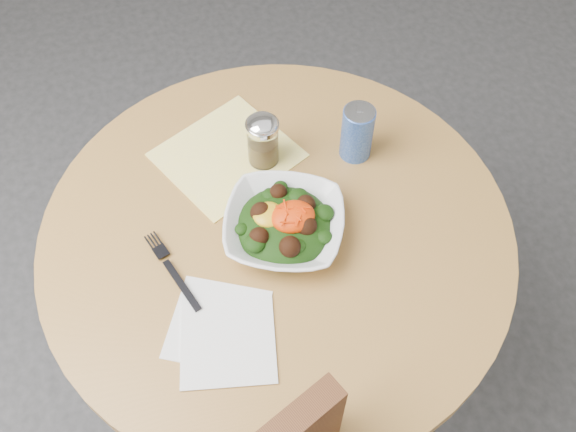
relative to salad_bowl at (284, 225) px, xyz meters
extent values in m
plane|color=#2B2B2E|center=(-0.01, 0.02, -0.78)|extent=(6.00, 6.00, 0.00)
cylinder|color=black|center=(-0.01, 0.02, -0.77)|extent=(0.52, 0.52, 0.03)
cylinder|color=black|center=(-0.01, 0.02, -0.43)|extent=(0.10, 0.10, 0.71)
cylinder|color=#BB8043|center=(-0.01, 0.02, -0.05)|extent=(0.90, 0.90, 0.04)
cube|color=yellow|center=(-0.06, 0.22, -0.03)|extent=(0.32, 0.31, 0.00)
cube|color=silver|center=(-0.16, -0.14, -0.03)|extent=(0.22, 0.22, 0.00)
cube|color=silver|center=(-0.16, -0.18, -0.03)|extent=(0.19, 0.19, 0.00)
imported|color=silver|center=(0.00, 0.00, 0.00)|extent=(0.29, 0.29, 0.05)
ellipsoid|color=black|center=(0.00, 0.00, -0.01)|extent=(0.18, 0.18, 0.06)
ellipsoid|color=gold|center=(-0.03, 0.02, 0.02)|extent=(0.06, 0.06, 0.02)
ellipsoid|color=#F93305|center=(0.02, -0.01, 0.03)|extent=(0.08, 0.07, 0.04)
cube|color=black|center=(-0.21, -0.05, -0.02)|extent=(0.05, 0.12, 0.00)
cube|color=black|center=(-0.23, 0.04, -0.02)|extent=(0.04, 0.07, 0.00)
cylinder|color=silver|center=(0.01, 0.18, 0.02)|extent=(0.06, 0.06, 0.09)
cylinder|color=#9A7848|center=(0.01, 0.18, 0.00)|extent=(0.05, 0.05, 0.05)
cylinder|color=silver|center=(0.01, 0.18, 0.07)|extent=(0.07, 0.07, 0.01)
ellipsoid|color=silver|center=(0.01, 0.18, 0.08)|extent=(0.06, 0.06, 0.03)
cylinder|color=#0D3098|center=(0.20, 0.15, 0.03)|extent=(0.06, 0.06, 0.12)
cylinder|color=silver|center=(0.20, 0.15, 0.09)|extent=(0.06, 0.06, 0.00)
cube|color=silver|center=(0.20, 0.15, 0.09)|extent=(0.02, 0.02, 0.00)
camera|label=1|loc=(-0.19, -0.63, 0.99)|focal=40.00mm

